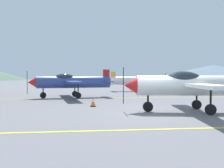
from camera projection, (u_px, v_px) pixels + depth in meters
The scene contains 8 objects.
ground_plane at pixel (148, 112), 12.69m from camera, with size 400.00×400.00×0.00m, color slate.
apron_line_near at pixel (178, 129), 8.59m from camera, with size 80.00×0.16×0.01m, color yellow.
apron_line_far at pixel (122, 98), 21.57m from camera, with size 80.00×0.16×0.01m, color yellow.
airplane_near at pixel (194, 85), 12.76m from camera, with size 7.42×8.51×2.54m.
airplane_mid at pixel (71, 82), 21.75m from camera, with size 7.43×8.50×2.54m.
airplane_far at pixel (138, 80), 31.93m from camera, with size 7.33×8.46×2.54m.
traffic_cone_front at pixel (93, 102), 15.20m from camera, with size 0.36×0.36×0.59m.
hill_centerleft at pixel (213, 73), 142.09m from camera, with size 88.02×88.02×8.90m, color slate.
Camera 1 is at (-3.27, -12.35, 1.83)m, focal length 39.18 mm.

